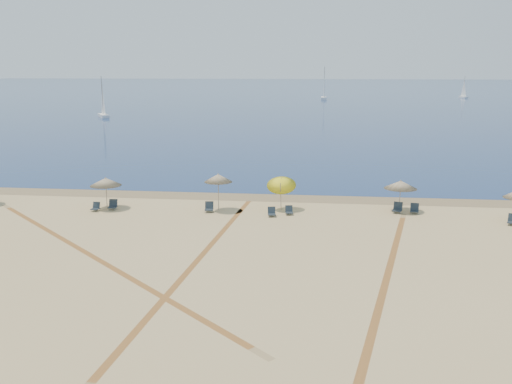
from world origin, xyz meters
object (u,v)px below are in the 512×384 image
(chair_7, at_px, (398,208))
(sailboat_1, at_px, (324,90))
(umbrella_2, at_px, (218,178))
(chair_2, at_px, (96,207))
(sailboat_0, at_px, (464,91))
(umbrella_3, at_px, (281,182))
(chair_5, at_px, (272,212))
(chair_6, at_px, (289,211))
(chair_3, at_px, (113,205))
(chair_8, at_px, (414,209))
(umbrella_1, at_px, (106,182))
(umbrella_4, at_px, (401,185))
(sailboat_2, at_px, (103,105))
(chair_4, at_px, (209,207))

(chair_7, xyz_separation_m, sailboat_1, (-4.06, 134.78, 2.62))
(umbrella_2, distance_m, chair_2, 8.87)
(umbrella_2, relative_size, sailboat_0, 0.39)
(umbrella_3, height_order, sailboat_1, sailboat_1)
(chair_5, xyz_separation_m, chair_6, (1.14, 0.60, -0.01))
(umbrella_2, relative_size, chair_5, 3.88)
(chair_7, bearing_deg, chair_3, -157.95)
(chair_5, bearing_deg, chair_2, 170.40)
(chair_2, height_order, chair_8, chair_8)
(chair_2, relative_size, sailboat_1, 0.06)
(chair_2, relative_size, chair_7, 0.72)
(umbrella_1, relative_size, chair_3, 3.07)
(umbrella_4, bearing_deg, chair_5, -164.63)
(umbrella_3, bearing_deg, umbrella_1, -175.80)
(chair_8, bearing_deg, chair_3, -166.36)
(umbrella_1, bearing_deg, umbrella_2, 2.24)
(umbrella_4, bearing_deg, umbrella_3, -175.58)
(umbrella_1, distance_m, sailboat_1, 136.81)
(umbrella_3, distance_m, chair_2, 13.16)
(chair_8, bearing_deg, umbrella_4, 160.21)
(sailboat_1, bearing_deg, chair_2, -96.11)
(chair_2, relative_size, chair_3, 0.85)
(chair_2, height_order, sailboat_2, sailboat_2)
(chair_4, distance_m, sailboat_1, 136.29)
(umbrella_3, bearing_deg, umbrella_2, -172.21)
(chair_2, height_order, chair_6, chair_2)
(chair_2, distance_m, sailboat_1, 137.70)
(sailboat_2, bearing_deg, umbrella_4, -86.36)
(chair_3, xyz_separation_m, chair_4, (6.93, 0.10, -0.00))
(chair_2, height_order, chair_7, chair_7)
(chair_8, height_order, sailboat_1, sailboat_1)
(umbrella_1, relative_size, chair_8, 2.99)
(umbrella_3, height_order, chair_5, umbrella_3)
(chair_4, xyz_separation_m, chair_7, (13.04, 1.19, 0.01))
(umbrella_2, relative_size, chair_3, 3.60)
(chair_7, xyz_separation_m, chair_8, (1.14, -0.03, -0.02))
(chair_2, height_order, sailboat_1, sailboat_1)
(sailboat_0, bearing_deg, chair_5, -118.85)
(chair_5, bearing_deg, umbrella_1, 166.51)
(umbrella_2, xyz_separation_m, chair_6, (5.00, -0.58, -2.05))
(umbrella_1, height_order, umbrella_3, umbrella_3)
(umbrella_2, relative_size, chair_4, 3.56)
(chair_7, bearing_deg, sailboat_1, 110.06)
(chair_2, xyz_separation_m, sailboat_1, (16.95, 136.62, 2.68))
(umbrella_4, bearing_deg, sailboat_1, 91.81)
(umbrella_3, height_order, chair_7, umbrella_3)
(chair_6, bearing_deg, umbrella_3, 108.95)
(sailboat_0, xyz_separation_m, sailboat_2, (-88.35, -78.56, 0.34))
(chair_6, xyz_separation_m, chair_8, (8.60, 1.27, 0.04))
(chair_2, bearing_deg, chair_3, 31.08)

